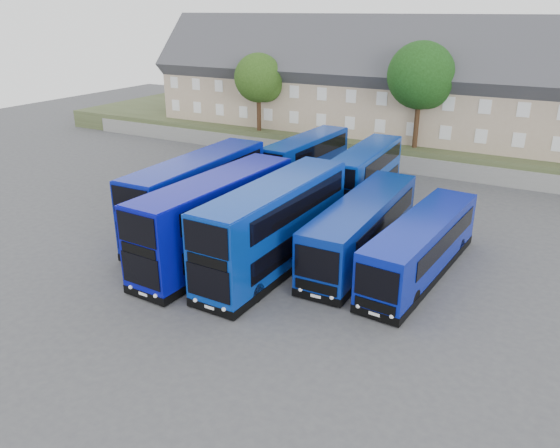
{
  "coord_description": "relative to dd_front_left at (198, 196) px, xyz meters",
  "views": [
    {
      "loc": [
        14.73,
        -22.52,
        13.67
      ],
      "look_at": [
        0.73,
        2.78,
        2.2
      ],
      "focal_mm": 35.0,
      "sensor_mm": 36.0,
      "label": 1
    }
  ],
  "objects": [
    {
      "name": "dd_rear_right",
      "position": [
        7.42,
        10.47,
        -0.35
      ],
      "size": [
        2.74,
        10.55,
        4.16
      ],
      "rotation": [
        0.0,
        0.0,
        0.03
      ],
      "color": "#0937A8",
      "rests_on": "ground"
    },
    {
      "name": "earth_bank",
      "position": [
        5.97,
        30.0,
        -1.39
      ],
      "size": [
        80.0,
        20.0,
        2.0
      ],
      "primitive_type": "cube",
      "color": "#404A2A",
      "rests_on": "ground"
    },
    {
      "name": "dd_front_right",
      "position": [
        6.94,
        -2.25,
        -0.0
      ],
      "size": [
        3.13,
        12.31,
        4.86
      ],
      "rotation": [
        0.0,
        0.0,
        -0.03
      ],
      "color": "#0831A2",
      "rests_on": "ground"
    },
    {
      "name": "dd_rear_left",
      "position": [
        1.94,
        11.61,
        -0.35
      ],
      "size": [
        2.93,
        10.58,
        4.16
      ],
      "rotation": [
        0.0,
        0.0,
        -0.05
      ],
      "color": "#08309F",
      "rests_on": "ground"
    },
    {
      "name": "coach_east_a",
      "position": [
        10.66,
        1.42,
        -0.69
      ],
      "size": [
        2.84,
        12.73,
        3.47
      ],
      "rotation": [
        0.0,
        0.0,
        0.01
      ],
      "color": "#072592",
      "rests_on": "ground"
    },
    {
      "name": "coach_east_b",
      "position": [
        14.34,
        0.74,
        -0.82
      ],
      "size": [
        3.43,
        11.94,
        3.22
      ],
      "rotation": [
        0.0,
        0.0,
        -0.08
      ],
      "color": "#081AA3",
      "rests_on": "ground"
    },
    {
      "name": "terrace_row",
      "position": [
        5.97,
        26.0,
        4.2
      ],
      "size": [
        54.0,
        10.4,
        11.2
      ],
      "color": "tan",
      "rests_on": "earth_bank"
    },
    {
      "name": "tree_west",
      "position": [
        -7.89,
        21.09,
        4.66
      ],
      "size": [
        4.8,
        4.8,
        7.65
      ],
      "color": "#382314",
      "rests_on": "earth_bank"
    },
    {
      "name": "dd_front_mid",
      "position": [
        3.42,
        -2.85,
        -0.03
      ],
      "size": [
        3.39,
        12.24,
        4.82
      ],
      "rotation": [
        0.0,
        0.0,
        -0.05
      ],
      "color": "#080D9F",
      "rests_on": "ground"
    },
    {
      "name": "ground",
      "position": [
        5.97,
        -4.0,
        -2.39
      ],
      "size": [
        120.0,
        120.0,
        0.0
      ],
      "primitive_type": "plane",
      "color": "#444449",
      "rests_on": "ground"
    },
    {
      "name": "dd_front_left",
      "position": [
        0.0,
        0.0,
        0.0
      ],
      "size": [
        3.04,
        12.3,
        4.87
      ],
      "rotation": [
        0.0,
        0.0,
        0.02
      ],
      "color": "#081697",
      "rests_on": "ground"
    },
    {
      "name": "tree_mid",
      "position": [
        8.11,
        21.59,
        5.67
      ],
      "size": [
        5.76,
        5.76,
        9.18
      ],
      "color": "#382314",
      "rests_on": "earth_bank"
    },
    {
      "name": "retaining_wall",
      "position": [
        5.97,
        20.0,
        -1.64
      ],
      "size": [
        70.0,
        0.4,
        1.5
      ],
      "primitive_type": "cube",
      "color": "slate",
      "rests_on": "ground"
    }
  ]
}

